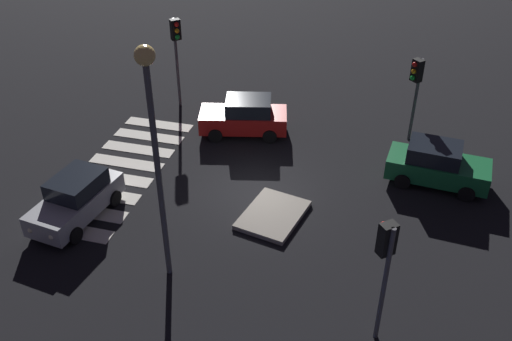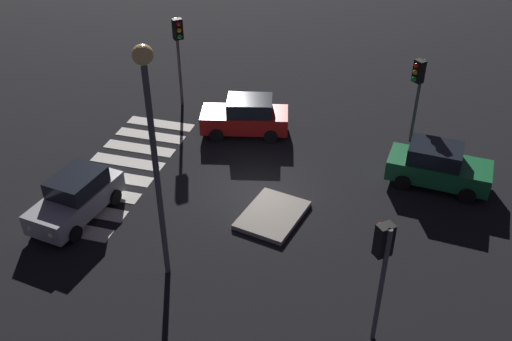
{
  "view_description": "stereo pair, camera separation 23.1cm",
  "coord_description": "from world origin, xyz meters",
  "px_view_note": "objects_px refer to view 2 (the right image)",
  "views": [
    {
      "loc": [
        17.51,
        4.7,
        13.11
      ],
      "look_at": [
        0.0,
        0.0,
        1.0
      ],
      "focal_mm": 39.99,
      "sensor_mm": 36.0,
      "label": 1
    },
    {
      "loc": [
        17.45,
        4.92,
        13.11
      ],
      "look_at": [
        0.0,
        0.0,
        1.0
      ],
      "focal_mm": 39.99,
      "sensor_mm": 36.0,
      "label": 2
    }
  ],
  "objects_px": {
    "traffic_light_south": "(178,41)",
    "street_lamp": "(152,130)",
    "traffic_island": "(272,215)",
    "car_green": "(438,166)",
    "traffic_light_north": "(382,255)",
    "traffic_light_west": "(418,81)",
    "car_silver": "(76,197)",
    "car_red": "(246,116)"
  },
  "relations": [
    {
      "from": "traffic_light_south",
      "to": "street_lamp",
      "type": "xyz_separation_m",
      "value": [
        11.15,
        3.92,
        1.94
      ]
    },
    {
      "from": "traffic_island",
      "to": "traffic_light_south",
      "type": "relative_size",
      "value": 0.68
    },
    {
      "from": "car_green",
      "to": "traffic_light_north",
      "type": "height_order",
      "value": "traffic_light_north"
    },
    {
      "from": "traffic_light_west",
      "to": "street_lamp",
      "type": "relative_size",
      "value": 0.5
    },
    {
      "from": "traffic_light_west",
      "to": "traffic_light_north",
      "type": "bearing_deg",
      "value": 42.3
    },
    {
      "from": "car_green",
      "to": "traffic_island",
      "type": "bearing_deg",
      "value": -140.68
    },
    {
      "from": "car_silver",
      "to": "traffic_light_west",
      "type": "distance_m",
      "value": 14.56
    },
    {
      "from": "car_silver",
      "to": "street_lamp",
      "type": "distance_m",
      "value": 6.5
    },
    {
      "from": "traffic_light_north",
      "to": "traffic_island",
      "type": "bearing_deg",
      "value": 1.2
    },
    {
      "from": "car_red",
      "to": "car_green",
      "type": "height_order",
      "value": "car_green"
    },
    {
      "from": "car_silver",
      "to": "street_lamp",
      "type": "height_order",
      "value": "street_lamp"
    },
    {
      "from": "car_silver",
      "to": "traffic_light_west",
      "type": "height_order",
      "value": "traffic_light_west"
    },
    {
      "from": "traffic_island",
      "to": "traffic_light_west",
      "type": "xyz_separation_m",
      "value": [
        -6.99,
        4.49,
        2.84
      ]
    },
    {
      "from": "traffic_light_west",
      "to": "traffic_light_south",
      "type": "xyz_separation_m",
      "value": [
        -0.47,
        -11.0,
        0.44
      ]
    },
    {
      "from": "traffic_light_west",
      "to": "traffic_light_north",
      "type": "xyz_separation_m",
      "value": [
        11.49,
        -0.43,
        0.12
      ]
    },
    {
      "from": "car_green",
      "to": "traffic_light_south",
      "type": "xyz_separation_m",
      "value": [
        -3.62,
        -12.22,
        2.52
      ]
    },
    {
      "from": "car_red",
      "to": "car_silver",
      "type": "height_order",
      "value": "car_red"
    },
    {
      "from": "traffic_light_west",
      "to": "car_green",
      "type": "bearing_deg",
      "value": 65.6
    },
    {
      "from": "traffic_island",
      "to": "car_silver",
      "type": "height_order",
      "value": "car_silver"
    },
    {
      "from": "car_green",
      "to": "traffic_light_south",
      "type": "height_order",
      "value": "traffic_light_south"
    },
    {
      "from": "car_silver",
      "to": "traffic_light_west",
      "type": "bearing_deg",
      "value": 135.94
    },
    {
      "from": "car_green",
      "to": "street_lamp",
      "type": "bearing_deg",
      "value": -132.36
    },
    {
      "from": "traffic_light_south",
      "to": "traffic_light_west",
      "type": "bearing_deg",
      "value": 45.48
    },
    {
      "from": "traffic_island",
      "to": "traffic_light_south",
      "type": "bearing_deg",
      "value": -138.88
    },
    {
      "from": "car_red",
      "to": "car_silver",
      "type": "distance_m",
      "value": 8.62
    },
    {
      "from": "street_lamp",
      "to": "car_red",
      "type": "bearing_deg",
      "value": -179.22
    },
    {
      "from": "traffic_light_west",
      "to": "traffic_island",
      "type": "bearing_deg",
      "value": 11.7
    },
    {
      "from": "traffic_island",
      "to": "traffic_light_west",
      "type": "relative_size",
      "value": 0.78
    },
    {
      "from": "car_green",
      "to": "street_lamp",
      "type": "xyz_separation_m",
      "value": [
        7.53,
        -8.3,
        4.46
      ]
    },
    {
      "from": "street_lamp",
      "to": "traffic_light_north",
      "type": "bearing_deg",
      "value": 83.07
    },
    {
      "from": "traffic_light_north",
      "to": "traffic_light_west",
      "type": "bearing_deg",
      "value": -42.98
    },
    {
      "from": "street_lamp",
      "to": "car_green",
      "type": "bearing_deg",
      "value": 132.22
    },
    {
      "from": "traffic_island",
      "to": "car_silver",
      "type": "xyz_separation_m",
      "value": [
        1.82,
        -6.91,
        0.73
      ]
    },
    {
      "from": "traffic_light_south",
      "to": "traffic_light_north",
      "type": "xyz_separation_m",
      "value": [
        11.96,
        10.57,
        -0.32
      ]
    },
    {
      "from": "car_red",
      "to": "traffic_light_west",
      "type": "relative_size",
      "value": 1.08
    },
    {
      "from": "traffic_light_west",
      "to": "traffic_light_south",
      "type": "relative_size",
      "value": 0.87
    },
    {
      "from": "car_red",
      "to": "traffic_light_north",
      "type": "bearing_deg",
      "value": 110.51
    },
    {
      "from": "car_red",
      "to": "car_green",
      "type": "xyz_separation_m",
      "value": [
        1.87,
        8.42,
        0.0
      ]
    },
    {
      "from": "street_lamp",
      "to": "car_silver",
      "type": "bearing_deg",
      "value": -113.4
    },
    {
      "from": "traffic_island",
      "to": "car_green",
      "type": "xyz_separation_m",
      "value": [
        -3.84,
        5.71,
        0.76
      ]
    },
    {
      "from": "traffic_light_south",
      "to": "car_green",
      "type": "bearing_deg",
      "value": 31.42
    },
    {
      "from": "traffic_light_south",
      "to": "traffic_light_north",
      "type": "height_order",
      "value": "traffic_light_south"
    }
  ]
}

